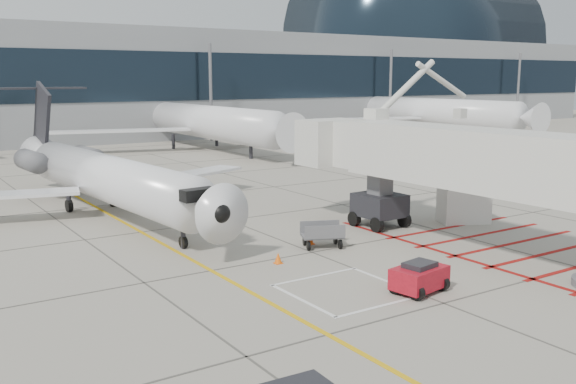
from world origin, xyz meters
TOP-DOWN VIEW (x-y plane):
  - ground_plane at (0.00, 0.00)m, footprint 260.00×260.00m
  - regional_jet at (-5.11, 14.47)m, footprint 24.46×29.83m
  - jet_bridge at (6.17, 0.34)m, footprint 9.42×18.94m
  - pushback_tug at (0.14, -2.64)m, footprint 2.28×1.64m
  - baggage_cart at (0.93, 4.49)m, footprint 2.23×1.86m
  - ground_power_unit at (10.54, 4.48)m, footprint 2.98×2.44m
  - cone_nose at (-2.23, 3.37)m, footprint 0.34×0.34m
  - cone_side at (0.77, 5.27)m, footprint 0.39×0.39m
  - terminal_building at (10.00, 70.00)m, footprint 180.00×28.00m
  - terminal_glass_band at (10.00, 55.95)m, footprint 180.00×0.10m
  - terminal_dome at (70.00, 70.00)m, footprint 40.00×28.00m
  - bg_aircraft_c at (14.84, 46.00)m, footprint 32.44×36.04m
  - bg_aircraft_d at (49.03, 46.00)m, footprint 33.54×37.26m

SIDE VIEW (x-z plane):
  - ground_plane at x=0.00m, z-range 0.00..0.00m
  - cone_nose at x=-2.23m, z-range 0.00..0.48m
  - cone_side at x=0.77m, z-range 0.00..0.54m
  - baggage_cart at x=0.93m, z-range 0.00..1.21m
  - pushback_tug at x=0.14m, z-range 0.00..1.22m
  - ground_power_unit at x=10.54m, z-range 0.00..2.05m
  - regional_jet at x=-5.11m, z-range 0.00..7.39m
  - jet_bridge at x=6.17m, z-range 0.00..7.47m
  - bg_aircraft_c at x=14.84m, z-range 0.00..10.81m
  - bg_aircraft_d at x=49.03m, z-range 0.00..11.18m
  - terminal_building at x=10.00m, z-range 0.00..14.00m
  - terminal_glass_band at x=10.00m, z-range 5.00..11.00m
  - terminal_dome at x=70.00m, z-range 0.00..28.00m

